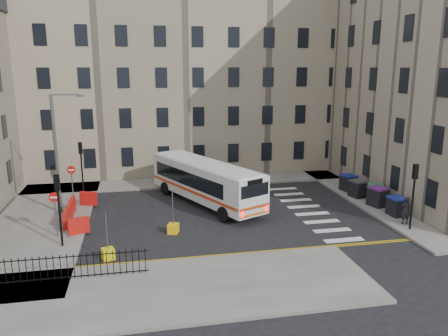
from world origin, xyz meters
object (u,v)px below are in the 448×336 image
object	(u,v)px
wheelie_bin_a	(397,206)
wheelie_bin_d	(358,189)
bollard_chevron	(108,254)
wheelie_bin_b	(378,196)
wheelie_bin_e	(348,183)
pedestrian	(405,210)
bollard_yellow	(173,228)
bus	(205,180)
streetlamp	(56,153)
wheelie_bin_c	(375,194)

from	to	relation	value
wheelie_bin_a	wheelie_bin_d	bearing A→B (deg)	90.64
wheelie_bin_d	bollard_chevron	size ratio (longest dim) A/B	2.29
wheelie_bin_a	wheelie_bin_b	xyz separation A→B (m)	(-0.17, 2.13, 0.06)
wheelie_bin_e	bollard_chevron	size ratio (longest dim) A/B	2.29
pedestrian	bollard_yellow	distance (m)	14.68
pedestrian	bollard_chevron	world-z (taller)	pedestrian
wheelie_bin_e	pedestrian	distance (m)	7.79
bus	bollard_yellow	xyz separation A→B (m)	(-2.83, -5.51, -1.46)
streetlamp	pedestrian	bearing A→B (deg)	-16.70
wheelie_bin_a	wheelie_bin_c	world-z (taller)	wheelie_bin_c
wheelie_bin_a	bus	bearing A→B (deg)	149.80
streetlamp	bollard_yellow	world-z (taller)	streetlamp
pedestrian	bollard_chevron	bearing A→B (deg)	-2.98
bus	wheelie_bin_e	bearing A→B (deg)	-22.08
wheelie_bin_e	wheelie_bin_b	bearing A→B (deg)	-100.66
wheelie_bin_e	pedestrian	world-z (taller)	pedestrian
bollard_chevron	bollard_yellow	bearing A→B (deg)	39.81
wheelie_bin_a	wheelie_bin_d	world-z (taller)	wheelie_bin_d
bollard_yellow	pedestrian	bearing A→B (deg)	-6.32
wheelie_bin_b	wheelie_bin_c	world-z (taller)	wheelie_bin_b
wheelie_bin_b	wheelie_bin_d	size ratio (longest dim) A/B	1.10
bus	bollard_yellow	distance (m)	6.37
pedestrian	bollard_yellow	world-z (taller)	pedestrian
wheelie_bin_c	streetlamp	bearing A→B (deg)	-163.23
wheelie_bin_d	bollard_yellow	bearing A→B (deg)	-176.43
streetlamp	bus	xyz separation A→B (m)	(10.11, 0.57, -2.57)
wheelie_bin_d	wheelie_bin_e	size ratio (longest dim) A/B	1.00
pedestrian	wheelie_bin_e	bearing A→B (deg)	-97.69
wheelie_bin_c	bollard_yellow	world-z (taller)	wheelie_bin_c
wheelie_bin_d	streetlamp	bearing A→B (deg)	165.25
bus	pedestrian	bearing A→B (deg)	-56.56
wheelie_bin_c	pedestrian	xyz separation A→B (m)	(-0.41, -4.30, 0.20)
pedestrian	wheelie_bin_b	bearing A→B (deg)	-101.17
wheelie_bin_a	bollard_chevron	world-z (taller)	wheelie_bin_a
wheelie_bin_e	bollard_yellow	world-z (taller)	wheelie_bin_e
bollard_yellow	wheelie_bin_b	bearing A→B (deg)	7.96
pedestrian	bollard_yellow	xyz separation A→B (m)	(-14.57, 1.61, -0.74)
streetlamp	wheelie_bin_c	distance (m)	22.64
wheelie_bin_d	pedestrian	size ratio (longest dim) A/B	0.77
wheelie_bin_b	wheelie_bin_e	bearing A→B (deg)	76.15
wheelie_bin_a	wheelie_bin_b	world-z (taller)	wheelie_bin_b
streetlamp	bollard_yellow	xyz separation A→B (m)	(7.27, -4.94, -4.04)
bollard_yellow	bollard_chevron	size ratio (longest dim) A/B	1.00
wheelie_bin_d	pedestrian	xyz separation A→B (m)	(0.08, -6.02, 0.24)
wheelie_bin_a	bollard_yellow	distance (m)	14.98
bus	wheelie_bin_c	xyz separation A→B (m)	(12.15, -2.83, -0.92)
wheelie_bin_a	wheelie_bin_c	bearing A→B (deg)	84.34
wheelie_bin_c	wheelie_bin_b	bearing A→B (deg)	-82.93
wheelie_bin_b	bollard_chevron	xyz separation A→B (m)	(-18.48, -5.13, -0.55)
pedestrian	wheelie_bin_c	bearing A→B (deg)	-102.90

